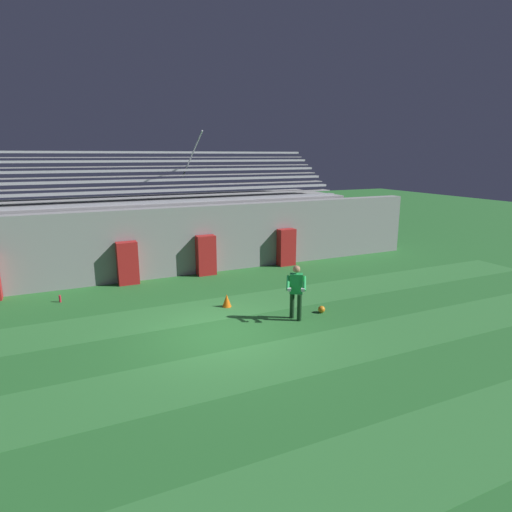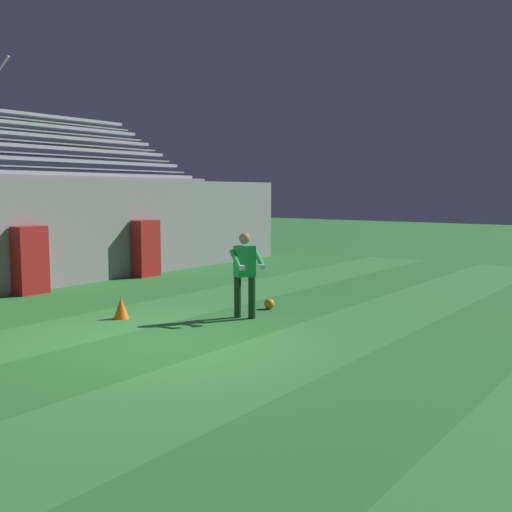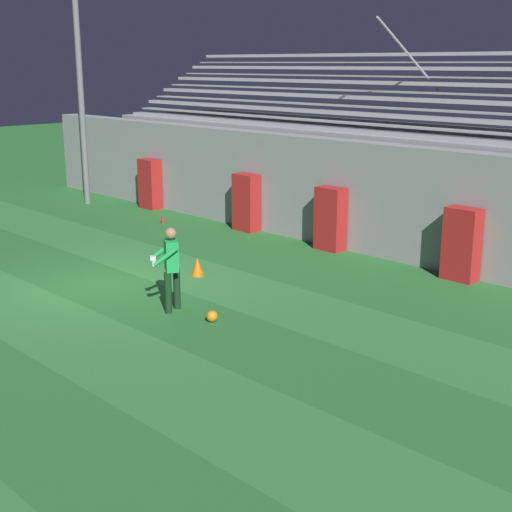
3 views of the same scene
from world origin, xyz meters
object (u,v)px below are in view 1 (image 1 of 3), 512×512
object	(u,v)px
padding_pillar_far_right	(286,247)
goalkeeper	(296,289)
padding_pillar_gate_right	(206,255)
soccer_ball	(322,309)
traffic_cone	(227,301)
padding_pillar_gate_left	(128,263)
water_bottle	(60,299)

from	to	relation	value
padding_pillar_far_right	goalkeeper	world-z (taller)	goalkeeper
padding_pillar_gate_right	padding_pillar_far_right	bearing A→B (deg)	0.00
soccer_ball	traffic_cone	bearing A→B (deg)	144.86
soccer_ball	traffic_cone	distance (m)	3.06
padding_pillar_gate_left	padding_pillar_far_right	bearing A→B (deg)	0.00
padding_pillar_far_right	water_bottle	xyz separation A→B (m)	(-9.31, -1.18, -0.70)
goalkeeper	soccer_ball	world-z (taller)	goalkeeper
padding_pillar_gate_left	water_bottle	distance (m)	2.79
soccer_ball	padding_pillar_gate_right	bearing A→B (deg)	108.17
goalkeeper	soccer_ball	bearing A→B (deg)	7.91
goalkeeper	traffic_cone	distance (m)	2.52
padding_pillar_far_right	goalkeeper	size ratio (longest dim) A/B	0.98
soccer_ball	water_bottle	xyz separation A→B (m)	(-7.43, 4.54, 0.01)
padding_pillar_gate_left	water_bottle	world-z (taller)	padding_pillar_gate_left
soccer_ball	water_bottle	world-z (taller)	water_bottle
padding_pillar_gate_left	padding_pillar_far_right	world-z (taller)	same
padding_pillar_far_right	soccer_ball	world-z (taller)	padding_pillar_far_right
padding_pillar_gate_left	goalkeeper	distance (m)	7.08
soccer_ball	traffic_cone	size ratio (longest dim) A/B	0.52
padding_pillar_gate_left	goalkeeper	xyz separation A→B (m)	(3.98, -5.86, 0.13)
padding_pillar_far_right	traffic_cone	size ratio (longest dim) A/B	3.90
goalkeeper	padding_pillar_far_right	bearing A→B (deg)	63.70
padding_pillar_far_right	traffic_cone	world-z (taller)	padding_pillar_far_right
traffic_cone	padding_pillar_gate_right	bearing A→B (deg)	81.06
padding_pillar_far_right	traffic_cone	xyz separation A→B (m)	(-4.38, -3.96, -0.61)
goalkeeper	water_bottle	xyz separation A→B (m)	(-6.41, 4.68, -0.83)
padding_pillar_gate_left	padding_pillar_gate_right	world-z (taller)	same
goalkeeper	traffic_cone	xyz separation A→B (m)	(-1.48, 1.90, -0.74)
padding_pillar_far_right	soccer_ball	size ratio (longest dim) A/B	7.45
padding_pillar_gate_right	goalkeeper	world-z (taller)	goalkeeper
padding_pillar_far_right	traffic_cone	bearing A→B (deg)	-137.85
padding_pillar_gate_left	padding_pillar_gate_right	xyz separation A→B (m)	(3.12, 0.00, 0.00)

